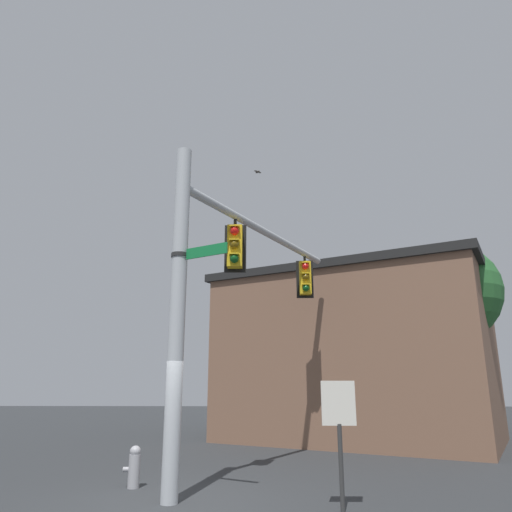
{
  "coord_description": "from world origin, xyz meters",
  "views": [
    {
      "loc": [
        -1.8,
        9.31,
        2.06
      ],
      "look_at": [
        -1.49,
        -2.7,
        5.33
      ],
      "focal_mm": 33.29,
      "sensor_mm": 36.0,
      "label": 1
    }
  ],
  "objects_px": {
    "traffic_light_mid_inner": "(305,278)",
    "bird_flying": "(258,172)",
    "street_name_sign": "(190,254)",
    "fire_hydrant": "(134,466)",
    "historical_marker": "(339,424)",
    "traffic_light_nearest_pole": "(235,246)"
  },
  "relations": [
    {
      "from": "traffic_light_nearest_pole",
      "to": "traffic_light_mid_inner",
      "type": "height_order",
      "value": "same"
    },
    {
      "from": "traffic_light_nearest_pole",
      "to": "bird_flying",
      "type": "xyz_separation_m",
      "value": [
        -0.44,
        -5.45,
        4.55
      ]
    },
    {
      "from": "bird_flying",
      "to": "street_name_sign",
      "type": "bearing_deg",
      "value": 80.76
    },
    {
      "from": "historical_marker",
      "to": "street_name_sign",
      "type": "bearing_deg",
      "value": -7.45
    },
    {
      "from": "traffic_light_mid_inner",
      "to": "bird_flying",
      "type": "distance_m",
      "value": 5.15
    },
    {
      "from": "fire_hydrant",
      "to": "historical_marker",
      "type": "height_order",
      "value": "historical_marker"
    },
    {
      "from": "fire_hydrant",
      "to": "historical_marker",
      "type": "relative_size",
      "value": 0.39
    },
    {
      "from": "traffic_light_mid_inner",
      "to": "bird_flying",
      "type": "relative_size",
      "value": 4.77
    },
    {
      "from": "traffic_light_nearest_pole",
      "to": "street_name_sign",
      "type": "xyz_separation_m",
      "value": [
        0.76,
        1.92,
        -0.72
      ]
    },
    {
      "from": "bird_flying",
      "to": "fire_hydrant",
      "type": "relative_size",
      "value": 0.33
    },
    {
      "from": "historical_marker",
      "to": "traffic_light_nearest_pole",
      "type": "bearing_deg",
      "value": -48.3
    },
    {
      "from": "traffic_light_nearest_pole",
      "to": "historical_marker",
      "type": "relative_size",
      "value": 0.62
    },
    {
      "from": "bird_flying",
      "to": "fire_hydrant",
      "type": "height_order",
      "value": "bird_flying"
    },
    {
      "from": "fire_hydrant",
      "to": "bird_flying",
      "type": "bearing_deg",
      "value": -112.43
    },
    {
      "from": "fire_hydrant",
      "to": "historical_marker",
      "type": "distance_m",
      "value": 4.54
    },
    {
      "from": "traffic_light_nearest_pole",
      "to": "traffic_light_mid_inner",
      "type": "xyz_separation_m",
      "value": [
        -1.99,
        -3.6,
        0.0
      ]
    },
    {
      "from": "street_name_sign",
      "to": "traffic_light_mid_inner",
      "type": "bearing_deg",
      "value": -116.45
    },
    {
      "from": "traffic_light_mid_inner",
      "to": "historical_marker",
      "type": "height_order",
      "value": "traffic_light_mid_inner"
    },
    {
      "from": "traffic_light_nearest_pole",
      "to": "fire_hydrant",
      "type": "xyz_separation_m",
      "value": [
        2.01,
        0.48,
        -4.91
      ]
    },
    {
      "from": "bird_flying",
      "to": "historical_marker",
      "type": "height_order",
      "value": "bird_flying"
    },
    {
      "from": "street_name_sign",
      "to": "bird_flying",
      "type": "bearing_deg",
      "value": -99.24
    },
    {
      "from": "traffic_light_mid_inner",
      "to": "street_name_sign",
      "type": "bearing_deg",
      "value": 63.55
    }
  ]
}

